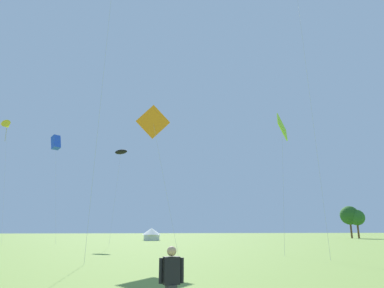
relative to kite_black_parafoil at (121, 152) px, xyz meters
The scene contains 9 objects.
kite_black_parafoil is the anchor object (origin of this frame).
kite_yellow_delta 21.18m from the kite_black_parafoil, 156.22° to the left, with size 2.86×2.44×19.37m.
kite_orange_diamond 19.76m from the kite_black_parafoil, 79.66° to the right, with size 3.89×0.90×12.98m.
kite_lime_diamond 24.93m from the kite_black_parafoil, 50.25° to the right, with size 2.53×3.36×13.16m.
kite_blue_box 13.19m from the kite_black_parafoil, 146.00° to the left, with size 2.80×2.84×16.94m.
person_spectator 42.01m from the kite_black_parafoil, 85.65° to the right, with size 0.57×0.28×1.73m.
festival_tent_center 24.77m from the kite_black_parafoil, 74.52° to the left, with size 3.70×3.70×2.40m.
tree_distant_left 63.46m from the kite_black_parafoil, 28.24° to the left, with size 4.57×4.57×7.84m.
tree_distant_right 64.03m from the kite_black_parafoil, 26.89° to the left, with size 3.85×3.85×6.93m.
Camera 1 is at (-5.94, -2.77, 2.10)m, focal length 31.46 mm.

